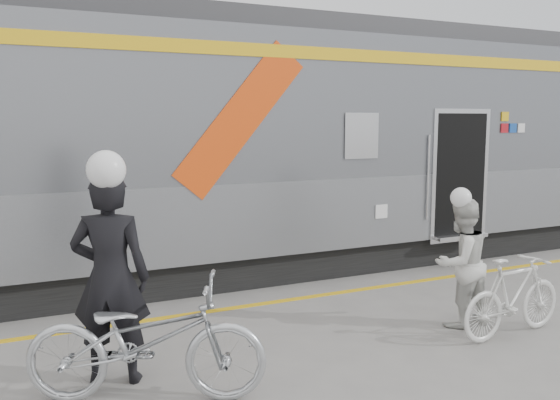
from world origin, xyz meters
TOP-DOWN VIEW (x-y plane):
  - ground at (0.00, 0.00)m, footprint 90.00×90.00m
  - train at (1.87, 4.19)m, footprint 24.00×3.17m
  - safety_strip at (0.00, 2.15)m, footprint 24.00×0.12m
  - man at (-2.09, 0.59)m, footprint 0.87×0.75m
  - bicycle_left at (-1.89, 0.04)m, footprint 2.24×1.55m
  - woman at (2.00, 0.36)m, footprint 0.80×0.64m
  - bicycle_right at (2.30, -0.19)m, footprint 1.60×0.55m
  - helmet_man at (-2.09, 0.59)m, footprint 0.35×0.35m
  - helmet_woman at (2.00, 0.36)m, footprint 0.25×0.25m

SIDE VIEW (x-z plane):
  - ground at x=0.00m, z-range 0.00..0.00m
  - safety_strip at x=0.00m, z-range 0.00..0.01m
  - bicycle_right at x=2.30m, z-range 0.00..0.94m
  - bicycle_left at x=-1.89m, z-range 0.00..1.12m
  - woman at x=2.00m, z-range 0.00..1.55m
  - man at x=-2.09m, z-range 0.00..2.03m
  - helmet_woman at x=2.00m, z-range 1.55..1.80m
  - train at x=1.87m, z-range 0.00..4.10m
  - helmet_man at x=-2.09m, z-range 2.03..2.38m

